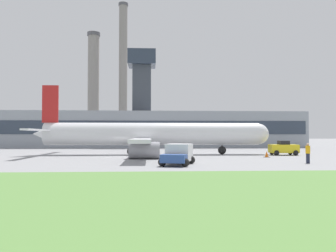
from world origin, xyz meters
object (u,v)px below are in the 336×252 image
at_px(airplane, 150,135).
at_px(ground_crew_person, 308,153).
at_px(baggage_truck, 178,154).
at_px(pushback_tug, 283,149).

distance_m(airplane, ground_crew_person, 20.57).
distance_m(baggage_truck, ground_crew_person, 12.09).
bearing_deg(pushback_tug, ground_crew_person, -103.10).
bearing_deg(baggage_truck, pushback_tug, 41.12).
bearing_deg(pushback_tug, baggage_truck, -138.88).
bearing_deg(airplane, pushback_tug, -6.80).
relative_size(baggage_truck, ground_crew_person, 2.52).
height_order(pushback_tug, baggage_truck, pushback_tug).
height_order(airplane, baggage_truck, airplane).
height_order(baggage_truck, ground_crew_person, ground_crew_person).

